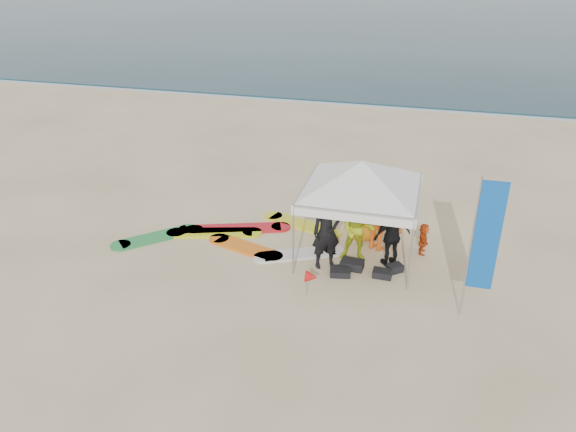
% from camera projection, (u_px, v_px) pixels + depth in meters
% --- Properties ---
extents(ground, '(120.00, 120.00, 0.00)m').
position_uv_depth(ground, '(272.00, 319.00, 12.13)').
color(ground, beige).
rests_on(ground, ground).
extents(ocean, '(160.00, 84.00, 0.08)m').
position_uv_depth(ocean, '(420.00, 11.00, 64.08)').
color(ocean, '#0C2633').
rests_on(ocean, ground).
extents(shoreline_foam, '(160.00, 1.20, 0.01)m').
position_uv_depth(shoreline_foam, '(375.00, 104.00, 27.89)').
color(shoreline_foam, silver).
rests_on(shoreline_foam, ground).
extents(person_black_a, '(0.86, 0.76, 1.96)m').
position_uv_depth(person_black_a, '(326.00, 231.00, 13.67)').
color(person_black_a, black).
rests_on(person_black_a, ground).
extents(person_yellow, '(0.88, 0.70, 1.74)m').
position_uv_depth(person_yellow, '(358.00, 229.00, 14.01)').
color(person_yellow, '#B1C41B').
rests_on(person_yellow, ground).
extents(person_orange_a, '(1.45, 1.18, 1.96)m').
position_uv_depth(person_orange_a, '(379.00, 215.00, 14.48)').
color(person_orange_a, '#D95313').
rests_on(person_orange_a, ground).
extents(person_black_b, '(1.02, 0.85, 1.63)m').
position_uv_depth(person_black_b, '(392.00, 236.00, 13.81)').
color(person_black_b, black).
rests_on(person_black_b, ground).
extents(person_orange_b, '(1.08, 0.92, 1.88)m').
position_uv_depth(person_orange_b, '(366.00, 208.00, 14.93)').
color(person_orange_b, orange).
rests_on(person_orange_b, ground).
extents(person_seated, '(0.27, 0.79, 0.85)m').
position_uv_depth(person_seated, '(423.00, 239.00, 14.50)').
color(person_seated, '#C44211').
rests_on(person_seated, ground).
extents(canopy_tent, '(3.91, 3.91, 2.95)m').
position_uv_depth(canopy_tent, '(363.00, 161.00, 13.52)').
color(canopy_tent, '#A5A5A8').
rests_on(canopy_tent, ground).
extents(feather_flag, '(0.56, 0.04, 3.29)m').
position_uv_depth(feather_flag, '(485.00, 238.00, 11.36)').
color(feather_flag, '#A5A5A8').
rests_on(feather_flag, ground).
extents(marker_pennant, '(0.28, 0.28, 0.64)m').
position_uv_depth(marker_pennant, '(312.00, 277.00, 12.71)').
color(marker_pennant, '#A5A5A8').
rests_on(marker_pennant, ground).
extents(gear_pile, '(1.79, 0.94, 0.22)m').
position_uv_depth(gear_pile, '(362.00, 269.00, 13.79)').
color(gear_pile, black).
rests_on(gear_pile, ground).
extents(surfboard_spread, '(5.85, 3.20, 0.07)m').
position_uv_depth(surfboard_spread, '(241.00, 236.00, 15.42)').
color(surfboard_spread, '#CED616').
rests_on(surfboard_spread, ground).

